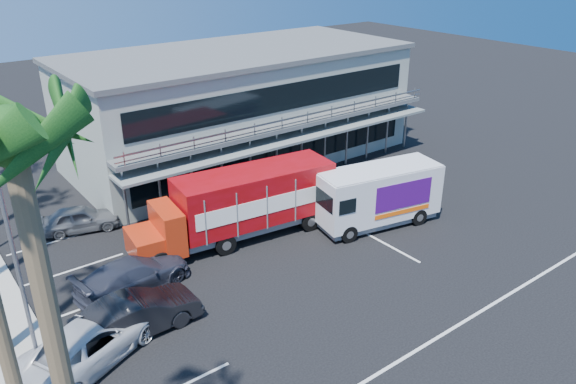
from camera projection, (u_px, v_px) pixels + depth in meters
ground at (359, 258)px, 26.54m from camera, size 120.00×120.00×0.00m
building at (239, 105)px, 37.52m from camera, size 22.40×12.00×7.30m
palm_a at (17, 168)px, 9.85m from camera, size 2.80×2.80×11.75m
light_pole_near at (16, 264)px, 17.57m from camera, size 0.50×0.25×8.09m
red_truck at (242, 203)px, 27.66m from camera, size 10.57×3.62×3.49m
white_van at (378, 195)px, 29.04m from camera, size 6.84×3.49×3.19m
parked_car_b at (138, 314)px, 21.28m from camera, size 4.84×1.74×1.59m
parked_car_c at (90, 341)px, 19.91m from camera, size 6.01×4.56×1.52m
parked_car_d at (133, 275)px, 23.89m from camera, size 5.28×2.77×1.46m
parked_car_e at (80, 219)px, 28.85m from camera, size 4.21×2.56×1.34m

